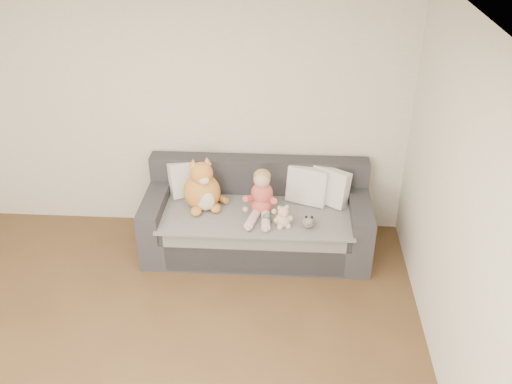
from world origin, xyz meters
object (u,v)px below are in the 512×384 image
toddler (261,197)px  plush_cat (202,189)px  teddy_bear (283,218)px  sippy_cup (267,218)px  sofa (257,220)px

toddler → plush_cat: plush_cat is taller
teddy_bear → plush_cat: bearing=141.6°
toddler → sippy_cup: (0.06, -0.17, -0.13)m
sofa → toddler: 0.39m
toddler → plush_cat: bearing=175.1°
toddler → teddy_bear: 0.31m
sofa → plush_cat: 0.64m
toddler → sippy_cup: toddler is taller
toddler → sippy_cup: 0.22m
sofa → sippy_cup: bearing=-70.8°
toddler → plush_cat: (-0.58, 0.10, 0.01)m
sofa → toddler: bearing=-70.9°
plush_cat → sofa: bearing=-16.8°
sofa → teddy_bear: 0.50m
teddy_bear → sippy_cup: teddy_bear is taller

